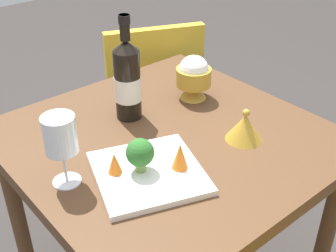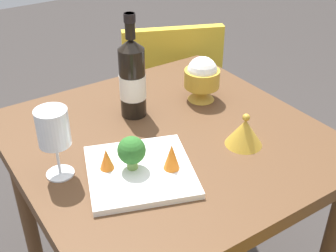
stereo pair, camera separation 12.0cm
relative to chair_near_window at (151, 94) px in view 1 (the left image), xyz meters
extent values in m
cube|color=brown|center=(0.38, 0.57, 0.21)|extent=(0.81, 0.81, 0.04)
cylinder|color=brown|center=(0.04, 0.22, -0.17)|extent=(0.05, 0.05, 0.72)
cylinder|color=brown|center=(0.73, 0.22, -0.17)|extent=(0.05, 0.05, 0.72)
cylinder|color=brown|center=(0.04, 0.92, -0.17)|extent=(0.05, 0.05, 0.72)
cube|color=gold|center=(-0.04, -0.10, -0.09)|extent=(0.52, 0.52, 0.02)
cube|color=gold|center=(0.03, 0.07, 0.12)|extent=(0.38, 0.19, 0.40)
cylinder|color=black|center=(0.05, -0.32, -0.31)|extent=(0.03, 0.03, 0.43)
cylinder|color=black|center=(-0.26, -0.19, -0.31)|extent=(0.03, 0.03, 0.43)
cylinder|color=black|center=(0.18, 0.00, -0.31)|extent=(0.03, 0.03, 0.43)
cylinder|color=black|center=(-0.13, 0.13, -0.31)|extent=(0.03, 0.03, 0.43)
cylinder|color=black|center=(0.40, 0.42, 0.33)|extent=(0.07, 0.08, 0.21)
cone|color=black|center=(0.40, 0.42, 0.45)|extent=(0.07, 0.08, 0.03)
cylinder|color=black|center=(0.40, 0.42, 0.50)|extent=(0.03, 0.03, 0.07)
cylinder|color=black|center=(0.40, 0.42, 0.52)|extent=(0.03, 0.03, 0.02)
cylinder|color=silver|center=(0.40, 0.42, 0.32)|extent=(0.08, 0.08, 0.07)
cylinder|color=white|center=(0.70, 0.57, 0.23)|extent=(0.07, 0.07, 0.00)
cylinder|color=white|center=(0.70, 0.57, 0.28)|extent=(0.01, 0.01, 0.08)
cylinder|color=white|center=(0.70, 0.57, 0.36)|extent=(0.08, 0.08, 0.09)
cone|color=gold|center=(0.18, 0.45, 0.25)|extent=(0.08, 0.08, 0.04)
cylinder|color=gold|center=(0.18, 0.45, 0.30)|extent=(0.11, 0.11, 0.05)
sphere|color=white|center=(0.18, 0.45, 0.32)|extent=(0.09, 0.09, 0.09)
cone|color=gold|center=(0.24, 0.72, 0.27)|extent=(0.10, 0.10, 0.07)
sphere|color=gold|center=(0.24, 0.72, 0.31)|extent=(0.02, 0.02, 0.02)
cube|color=white|center=(0.54, 0.68, 0.24)|extent=(0.32, 0.32, 0.02)
cylinder|color=#729E4C|center=(0.55, 0.66, 0.26)|extent=(0.03, 0.03, 0.03)
sphere|color=#2D6B28|center=(0.55, 0.66, 0.30)|extent=(0.07, 0.07, 0.07)
cone|color=orange|center=(0.47, 0.72, 0.28)|extent=(0.04, 0.04, 0.07)
cone|color=orange|center=(0.60, 0.63, 0.27)|extent=(0.03, 0.03, 0.05)
camera|label=1|loc=(1.04, 1.34, 0.89)|focal=47.01mm
camera|label=2|loc=(0.94, 1.42, 0.89)|focal=47.01mm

